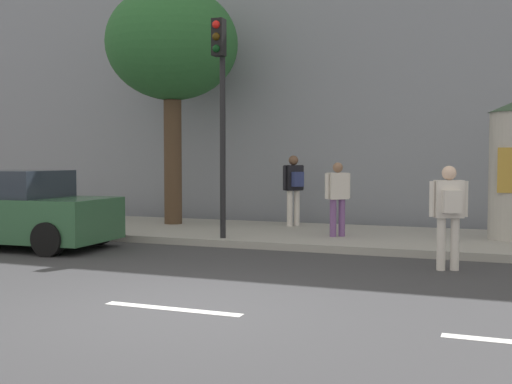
{
  "coord_description": "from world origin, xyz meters",
  "views": [
    {
      "loc": [
        3.58,
        -6.52,
        1.79
      ],
      "look_at": [
        0.31,
        2.0,
        1.31
      ],
      "focal_mm": 43.76,
      "sensor_mm": 36.0,
      "label": 1
    }
  ],
  "objects_px": {
    "traffic_light": "(220,93)",
    "poster_column": "(511,170)",
    "street_tree": "(172,46)",
    "pedestrian_near_pole": "(449,208)",
    "pedestrian_in_light_jacket": "(338,194)",
    "pedestrian_with_backpack": "(294,184)",
    "parked_car_blue": "(12,210)"
  },
  "relations": [
    {
      "from": "pedestrian_in_light_jacket",
      "to": "parked_car_blue",
      "type": "height_order",
      "value": "pedestrian_in_light_jacket"
    },
    {
      "from": "pedestrian_in_light_jacket",
      "to": "pedestrian_with_backpack",
      "type": "bearing_deg",
      "value": 131.95
    },
    {
      "from": "traffic_light",
      "to": "parked_car_blue",
      "type": "relative_size",
      "value": 1.08
    },
    {
      "from": "pedestrian_with_backpack",
      "to": "pedestrian_in_light_jacket",
      "type": "xyz_separation_m",
      "value": [
        1.51,
        -1.68,
        -0.12
      ]
    },
    {
      "from": "traffic_light",
      "to": "poster_column",
      "type": "relative_size",
      "value": 1.61
    },
    {
      "from": "traffic_light",
      "to": "poster_column",
      "type": "xyz_separation_m",
      "value": [
        5.6,
        1.96,
        -1.59
      ]
    },
    {
      "from": "pedestrian_near_pole",
      "to": "pedestrian_in_light_jacket",
      "type": "height_order",
      "value": "pedestrian_in_light_jacket"
    },
    {
      "from": "street_tree",
      "to": "pedestrian_near_pole",
      "type": "relative_size",
      "value": 3.54
    },
    {
      "from": "traffic_light",
      "to": "street_tree",
      "type": "xyz_separation_m",
      "value": [
        -2.38,
        2.32,
        1.49
      ]
    },
    {
      "from": "pedestrian_near_pole",
      "to": "parked_car_blue",
      "type": "distance_m",
      "value": 8.54
    },
    {
      "from": "pedestrian_in_light_jacket",
      "to": "poster_column",
      "type": "bearing_deg",
      "value": 12.35
    },
    {
      "from": "pedestrian_near_pole",
      "to": "street_tree",
      "type": "bearing_deg",
      "value": 152.38
    },
    {
      "from": "pedestrian_near_pole",
      "to": "pedestrian_in_light_jacket",
      "type": "xyz_separation_m",
      "value": [
        -2.44,
        2.55,
        0.06
      ]
    },
    {
      "from": "pedestrian_near_pole",
      "to": "pedestrian_with_backpack",
      "type": "relative_size",
      "value": 0.97
    },
    {
      "from": "traffic_light",
      "to": "pedestrian_with_backpack",
      "type": "relative_size",
      "value": 2.58
    },
    {
      "from": "pedestrian_with_backpack",
      "to": "pedestrian_in_light_jacket",
      "type": "bearing_deg",
      "value": -48.05
    },
    {
      "from": "pedestrian_with_backpack",
      "to": "pedestrian_in_light_jacket",
      "type": "distance_m",
      "value": 2.26
    },
    {
      "from": "pedestrian_with_backpack",
      "to": "parked_car_blue",
      "type": "bearing_deg",
      "value": -134.96
    },
    {
      "from": "pedestrian_with_backpack",
      "to": "poster_column",
      "type": "bearing_deg",
      "value": -10.68
    },
    {
      "from": "street_tree",
      "to": "pedestrian_near_pole",
      "type": "bearing_deg",
      "value": -27.62
    },
    {
      "from": "pedestrian_with_backpack",
      "to": "street_tree",
      "type": "bearing_deg",
      "value": -169.57
    },
    {
      "from": "traffic_light",
      "to": "pedestrian_near_pole",
      "type": "distance_m",
      "value": 5.27
    },
    {
      "from": "poster_column",
      "to": "pedestrian_in_light_jacket",
      "type": "height_order",
      "value": "poster_column"
    },
    {
      "from": "pedestrian_near_pole",
      "to": "pedestrian_with_backpack",
      "type": "distance_m",
      "value": 5.79
    },
    {
      "from": "poster_column",
      "to": "street_tree",
      "type": "xyz_separation_m",
      "value": [
        -7.98,
        0.37,
        3.09
      ]
    },
    {
      "from": "pedestrian_near_pole",
      "to": "pedestrian_in_light_jacket",
      "type": "distance_m",
      "value": 3.53
    },
    {
      "from": "traffic_light",
      "to": "pedestrian_in_light_jacket",
      "type": "relative_size",
      "value": 2.85
    },
    {
      "from": "street_tree",
      "to": "pedestrian_in_light_jacket",
      "type": "distance_m",
      "value": 5.91
    },
    {
      "from": "parked_car_blue",
      "to": "pedestrian_near_pole",
      "type": "bearing_deg",
      "value": 2.4
    },
    {
      "from": "pedestrian_in_light_jacket",
      "to": "traffic_light",
      "type": "bearing_deg",
      "value": -150.98
    },
    {
      "from": "pedestrian_with_backpack",
      "to": "parked_car_blue",
      "type": "relative_size",
      "value": 0.42
    },
    {
      "from": "street_tree",
      "to": "pedestrian_in_light_jacket",
      "type": "bearing_deg",
      "value": -13.72
    }
  ]
}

